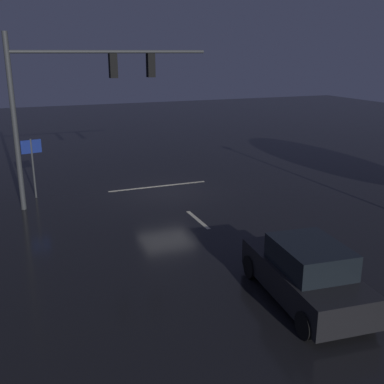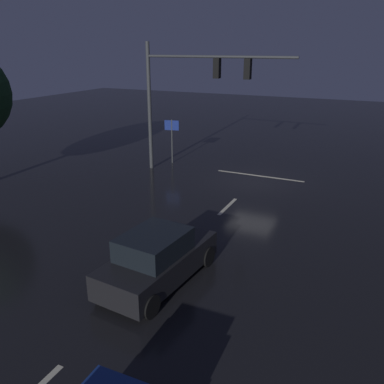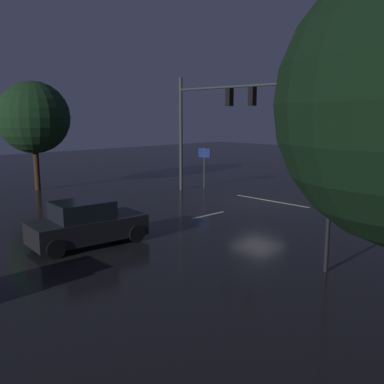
# 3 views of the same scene
# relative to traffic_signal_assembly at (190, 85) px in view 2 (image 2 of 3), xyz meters

# --- Properties ---
(ground_plane) EXTENTS (80.00, 80.00, 0.00)m
(ground_plane) POSITION_rel_traffic_signal_assembly_xyz_m (-3.78, -0.02, -4.97)
(ground_plane) COLOR black
(traffic_signal_assembly) EXTENTS (8.37, 0.47, 7.19)m
(traffic_signal_assembly) POSITION_rel_traffic_signal_assembly_xyz_m (0.00, 0.00, 0.00)
(traffic_signal_assembly) COLOR #383A3D
(traffic_signal_assembly) RESTS_ON ground_plane
(lane_dash_far) EXTENTS (0.16, 2.20, 0.01)m
(lane_dash_far) POSITION_rel_traffic_signal_assembly_xyz_m (-3.78, 3.98, -4.97)
(lane_dash_far) COLOR beige
(lane_dash_far) RESTS_ON ground_plane
(lane_dash_mid) EXTENTS (0.16, 2.20, 0.01)m
(lane_dash_mid) POSITION_rel_traffic_signal_assembly_xyz_m (-3.78, 9.98, -4.97)
(lane_dash_mid) COLOR beige
(lane_dash_mid) RESTS_ON ground_plane
(stop_bar) EXTENTS (5.00, 0.16, 0.01)m
(stop_bar) POSITION_rel_traffic_signal_assembly_xyz_m (-3.78, -1.19, -4.97)
(stop_bar) COLOR beige
(stop_bar) RESTS_ON ground_plane
(car_approaching) EXTENTS (2.26, 4.50, 1.70)m
(car_approaching) POSITION_rel_traffic_signal_assembly_xyz_m (-4.03, 10.82, -4.18)
(car_approaching) COLOR black
(car_approaching) RESTS_ON ground_plane
(route_sign) EXTENTS (0.89, 0.25, 2.72)m
(route_sign) POSITION_rel_traffic_signal_assembly_xyz_m (2.00, -1.54, -3.01)
(route_sign) COLOR #383A3D
(route_sign) RESTS_ON ground_plane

